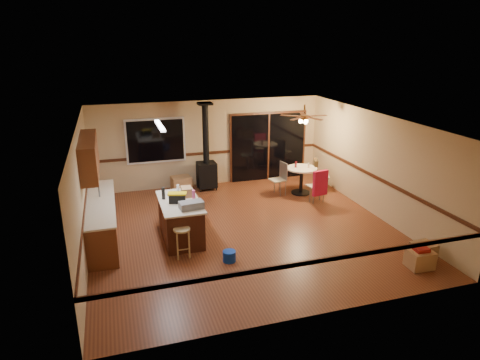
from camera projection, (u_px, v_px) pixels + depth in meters
name	position (u px, v px, depth m)	size (l,w,h in m)	color
floor	(244.00, 229.00, 10.20)	(7.00, 7.00, 0.00)	brown
ceiling	(244.00, 122.00, 9.37)	(7.00, 7.00, 0.00)	silver
wall_back	(209.00, 143.00, 12.96)	(7.00, 7.00, 0.00)	tan
wall_front	(312.00, 246.00, 6.62)	(7.00, 7.00, 0.00)	tan
wall_left	(82.00, 193.00, 8.82)	(7.00, 7.00, 0.00)	tan
wall_right	(376.00, 165.00, 10.76)	(7.00, 7.00, 0.00)	tan
chair_rail	(244.00, 190.00, 9.89)	(7.00, 7.00, 0.08)	#401E10
window	(156.00, 141.00, 12.41)	(1.72, 0.10, 1.32)	black
sliding_door	(268.00, 147.00, 13.52)	(2.52, 0.10, 2.10)	black
lower_cabinets	(102.00, 221.00, 9.63)	(0.60, 3.00, 0.86)	brown
countertop	(100.00, 202.00, 9.49)	(0.64, 3.04, 0.04)	beige
upper_cabinets	(89.00, 156.00, 9.31)	(0.35, 2.00, 0.80)	brown
kitchen_island	(180.00, 219.00, 9.64)	(0.88, 1.68, 0.90)	#3A190E
wood_stove	(206.00, 166.00, 12.68)	(0.55, 0.50, 2.52)	black
ceiling_fan	(304.00, 118.00, 11.86)	(0.24, 0.24, 0.55)	brown
fluorescent_strip	(160.00, 126.00, 9.16)	(0.10, 1.20, 0.04)	white
toolbox_grey	(191.00, 205.00, 9.07)	(0.50, 0.28, 0.16)	slate
toolbox_black	(177.00, 198.00, 9.38)	(0.36, 0.19, 0.20)	black
toolbox_yellow_lid	(177.00, 194.00, 9.35)	(0.40, 0.21, 0.03)	gold
box_on_island	(187.00, 192.00, 9.78)	(0.23, 0.31, 0.21)	#9D7045
bottle_dark	(163.00, 193.00, 9.58)	(0.08, 0.08, 0.27)	black
bottle_pink	(194.00, 195.00, 9.54)	(0.07, 0.07, 0.22)	#D84C8C
bottle_white	(178.00, 188.00, 10.02)	(0.06, 0.06, 0.18)	white
bar_stool	(182.00, 243.00, 8.85)	(0.35, 0.35, 0.64)	tan
blue_bucket	(229.00, 256.00, 8.74)	(0.27, 0.27, 0.22)	#0C39B4
dining_table	(301.00, 176.00, 12.40)	(0.88, 0.88, 0.78)	black
glass_red	(296.00, 165.00, 12.34)	(0.06, 0.06, 0.17)	#590C14
glass_cream	(308.00, 165.00, 12.30)	(0.06, 0.06, 0.14)	beige
chair_left	(281.00, 175.00, 12.32)	(0.46, 0.46, 0.51)	tan
chair_near	(320.00, 183.00, 11.61)	(0.49, 0.52, 0.70)	tan
chair_right	(316.00, 171.00, 12.63)	(0.59, 0.57, 0.70)	tan
box_under_window	(181.00, 184.00, 12.67)	(0.56, 0.45, 0.45)	#9D7045
box_corner_a	(420.00, 259.00, 8.48)	(0.47, 0.40, 0.36)	#9D7045
box_corner_b	(423.00, 251.00, 8.78)	(0.44, 0.38, 0.36)	#9D7045
box_small_red	(421.00, 249.00, 8.41)	(0.27, 0.22, 0.07)	maroon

